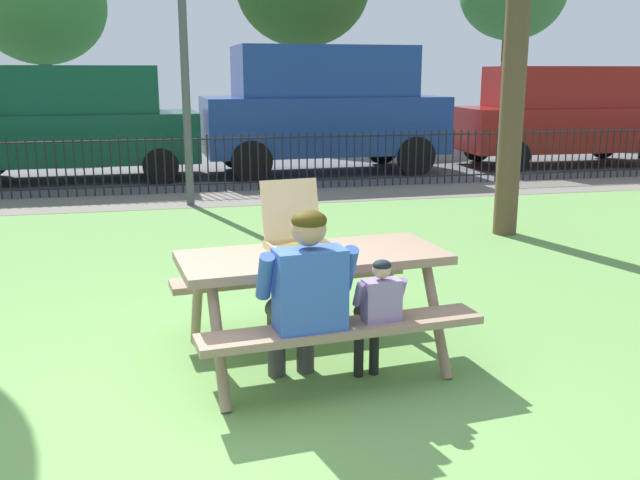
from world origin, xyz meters
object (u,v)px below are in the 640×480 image
object	(u,v)px
parked_car_right	(323,106)
parked_car_far_right	(565,114)
pizza_box_open	(298,237)
lamp_post_walkway	(184,40)
child_at_table	(377,309)
adult_at_table	(305,294)
far_tree_midleft	(40,6)
picnic_table_foreground	(313,278)
parked_car_center	(70,121)

from	to	relation	value
parked_car_right	parked_car_far_right	distance (m)	5.32
pizza_box_open	lamp_post_walkway	xyz separation A→B (m)	(-0.51, 6.05, 1.56)
pizza_box_open	child_at_table	xyz separation A→B (m)	(0.39, -0.62, -0.34)
adult_at_table	far_tree_midleft	xyz separation A→B (m)	(-3.84, 17.12, 3.05)
pizza_box_open	far_tree_midleft	distance (m)	17.18
picnic_table_foreground	parked_car_center	distance (m)	9.59
lamp_post_walkway	parked_car_center	world-z (taller)	lamp_post_walkway
parked_car_center	parked_car_right	size ratio (longest dim) A/B	0.98
adult_at_table	picnic_table_foreground	bearing A→B (deg)	72.90
lamp_post_walkway	pizza_box_open	bearing A→B (deg)	-85.20
child_at_table	lamp_post_walkway	xyz separation A→B (m)	(-0.89, 6.67, 1.90)
parked_car_right	far_tree_midleft	bearing A→B (deg)	129.94
pizza_box_open	lamp_post_walkway	world-z (taller)	lamp_post_walkway
picnic_table_foreground	child_at_table	distance (m)	0.59
pizza_box_open	lamp_post_walkway	distance (m)	6.26
child_at_table	far_tree_midleft	size ratio (longest dim) A/B	0.16
child_at_table	far_tree_midleft	world-z (taller)	far_tree_midleft
lamp_post_walkway	parked_car_far_right	bearing A→B (deg)	20.71
parked_car_right	adult_at_table	bearing A→B (deg)	-103.50
pizza_box_open	picnic_table_foreground	bearing A→B (deg)	-56.39
adult_at_table	child_at_table	xyz separation A→B (m)	(0.47, 0.02, -0.14)
child_at_table	parked_car_center	bearing A→B (deg)	106.64
parked_car_far_right	far_tree_midleft	xyz separation A→B (m)	(-11.49, 7.38, 2.62)
picnic_table_foreground	parked_car_center	size ratio (longest dim) A/B	0.42
adult_at_table	parked_car_far_right	bearing A→B (deg)	51.83
child_at_table	parked_car_far_right	distance (m)	12.11
parked_car_center	far_tree_midleft	distance (m)	7.95
adult_at_table	child_at_table	world-z (taller)	adult_at_table
child_at_table	parked_car_right	size ratio (longest dim) A/B	0.18
parked_car_right	far_tree_midleft	xyz separation A→B (m)	(-6.18, 7.38, 2.41)
adult_at_table	parked_car_right	xyz separation A→B (m)	(2.34, 9.74, 0.65)
pizza_box_open	parked_car_far_right	world-z (taller)	parked_car_far_right
pizza_box_open	far_tree_midleft	xyz separation A→B (m)	(-3.92, 16.48, 2.85)
picnic_table_foreground	far_tree_midleft	size ratio (longest dim) A/B	0.37
lamp_post_walkway	parked_car_right	distance (m)	4.27
picnic_table_foreground	pizza_box_open	size ratio (longest dim) A/B	3.62
picnic_table_foreground	parked_car_far_right	bearing A→B (deg)	50.89
adult_at_table	parked_car_far_right	size ratio (longest dim) A/B	0.26
picnic_table_foreground	adult_at_table	world-z (taller)	adult_at_table
lamp_post_walkway	far_tree_midleft	xyz separation A→B (m)	(-3.41, 10.43, 1.29)
picnic_table_foreground	parked_car_center	bearing A→B (deg)	105.74
child_at_table	picnic_table_foreground	bearing A→B (deg)	121.49
adult_at_table	parked_car_center	world-z (taller)	parked_car_center
far_tree_midleft	parked_car_far_right	bearing A→B (deg)	-32.70
lamp_post_walkway	adult_at_table	bearing A→B (deg)	-86.35
far_tree_midleft	lamp_post_walkway	bearing A→B (deg)	-71.90
parked_car_far_right	lamp_post_walkway	bearing A→B (deg)	-159.29
lamp_post_walkway	far_tree_midleft	size ratio (longest dim) A/B	0.74
lamp_post_walkway	child_at_table	bearing A→B (deg)	-82.37
adult_at_table	lamp_post_walkway	size ratio (longest dim) A/B	0.30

